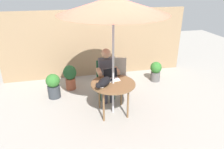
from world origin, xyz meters
TOP-DOWN VIEW (x-y plane):
  - ground_plane at (0.00, 0.00)m, footprint 14.00×14.00m
  - fence_back at (0.00, 2.13)m, footprint 5.31×0.08m
  - patio_table at (0.00, 0.00)m, footprint 0.91×0.91m
  - patio_umbrella at (0.00, 0.00)m, footprint 2.01×2.01m
  - chair_occupied at (0.00, 0.80)m, footprint 0.40×0.40m
  - chair_empty at (0.34, 0.91)m, footprint 0.51×0.51m
  - person_seated at (0.00, 0.64)m, footprint 0.48×0.48m
  - laptop at (0.01, 0.21)m, footprint 0.33×0.28m
  - cat at (-0.21, -0.09)m, footprint 0.48×0.50m
  - potted_plant_near_fence at (-1.24, 0.97)m, footprint 0.34×0.34m
  - potted_plant_by_chair at (-0.83, 1.33)m, footprint 0.34×0.34m
  - potted_plant_corner at (1.54, 1.29)m, footprint 0.31×0.31m

SIDE VIEW (x-z plane):
  - ground_plane at x=0.00m, z-range 0.00..0.00m
  - potted_plant_corner at x=1.54m, z-range 0.02..0.58m
  - potted_plant_near_fence at x=-1.24m, z-range 0.02..0.62m
  - potted_plant_by_chair at x=-0.83m, z-range 0.04..0.70m
  - chair_occupied at x=0.00m, z-range 0.08..0.97m
  - chair_empty at x=0.34m, z-range 0.08..0.97m
  - patio_table at x=0.00m, z-range 0.29..1.00m
  - person_seated at x=0.00m, z-range 0.08..1.31m
  - laptop at x=0.01m, z-range 0.66..0.88m
  - cat at x=-0.21m, z-range 0.71..0.88m
  - fence_back at x=0.00m, z-range 0.00..1.92m
  - patio_umbrella at x=0.00m, z-range 1.04..3.42m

